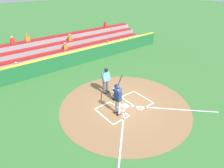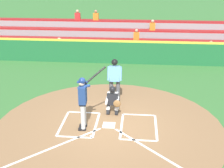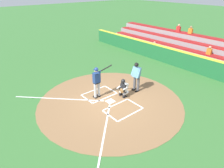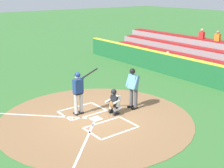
{
  "view_description": "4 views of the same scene",
  "coord_description": "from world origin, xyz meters",
  "px_view_note": "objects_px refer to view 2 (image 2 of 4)",
  "views": [
    {
      "loc": [
        6.73,
        7.22,
        7.09
      ],
      "look_at": [
        -0.03,
        -1.32,
        0.98
      ],
      "focal_mm": 31.16,
      "sensor_mm": 36.0,
      "label": 1
    },
    {
      "loc": [
        -0.98,
        9.35,
        5.21
      ],
      "look_at": [
        0.01,
        -1.31,
        1.07
      ],
      "focal_mm": 48.52,
      "sensor_mm": 36.0,
      "label": 2
    },
    {
      "loc": [
        -7.31,
        5.97,
        5.89
      ],
      "look_at": [
        0.34,
        -0.41,
        0.83
      ],
      "focal_mm": 31.6,
      "sensor_mm": 36.0,
      "label": 3
    },
    {
      "loc": [
        -9.74,
        6.6,
        5.19
      ],
      "look_at": [
        0.51,
        -1.23,
        1.16
      ],
      "focal_mm": 49.47,
      "sensor_mm": 36.0,
      "label": 4
    }
  ],
  "objects_px": {
    "batter": "(83,99)",
    "plate_umpire": "(115,78)",
    "catcher": "(113,100)",
    "baseball": "(91,136)"
  },
  "relations": [
    {
      "from": "batter",
      "to": "plate_umpire",
      "type": "height_order",
      "value": "batter"
    },
    {
      "from": "catcher",
      "to": "plate_umpire",
      "type": "height_order",
      "value": "plate_umpire"
    },
    {
      "from": "batter",
      "to": "plate_umpire",
      "type": "bearing_deg",
      "value": -110.68
    },
    {
      "from": "batter",
      "to": "catcher",
      "type": "distance_m",
      "value": 1.58
    },
    {
      "from": "catcher",
      "to": "plate_umpire",
      "type": "xyz_separation_m",
      "value": [
        0.03,
        -1.07,
        0.49
      ]
    },
    {
      "from": "batter",
      "to": "plate_umpire",
      "type": "relative_size",
      "value": 1.14
    },
    {
      "from": "plate_umpire",
      "to": "catcher",
      "type": "bearing_deg",
      "value": 91.39
    },
    {
      "from": "catcher",
      "to": "baseball",
      "type": "distance_m",
      "value": 1.91
    },
    {
      "from": "catcher",
      "to": "baseball",
      "type": "bearing_deg",
      "value": 72.06
    },
    {
      "from": "batter",
      "to": "plate_umpire",
      "type": "distance_m",
      "value": 2.43
    }
  ]
}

